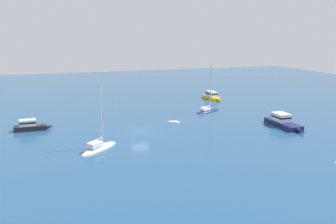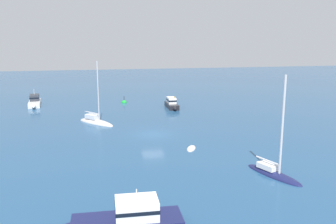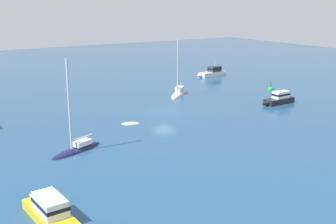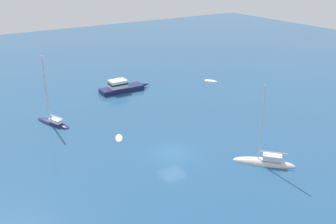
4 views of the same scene
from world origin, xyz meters
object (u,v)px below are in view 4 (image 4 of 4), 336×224
dinghy (211,81)px  yacht (265,162)px  skiff (119,138)px  ketch (53,122)px  motor_cruiser_1 (121,87)px

dinghy → yacht: bearing=124.9°
skiff → ketch: ketch is taller
motor_cruiser_1 → dinghy: size_ratio=3.30×
motor_cruiser_1 → yacht: (-2.11, 27.61, -0.56)m
yacht → ketch: ketch is taller
motor_cruiser_1 → ketch: (12.59, 6.47, -0.42)m
dinghy → skiff: 25.09m
dinghy → skiff: (22.41, 11.29, 0.00)m
skiff → ketch: (5.00, -8.17, 0.28)m
yacht → skiff: size_ratio=3.87×
ketch → dinghy: bearing=-105.7°
motor_cruiser_1 → ketch: ketch is taller
motor_cruiser_1 → skiff: bearing=-116.7°
dinghy → yacht: yacht is taller
dinghy → ketch: 27.59m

